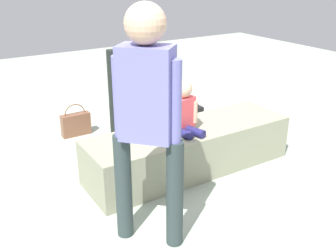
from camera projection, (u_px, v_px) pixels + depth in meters
ground_plane at (189, 169)px, 3.84m from camera, size 12.00×12.00×0.00m
concrete_ledge at (190, 149)px, 3.76m from camera, size 2.01×0.60×0.43m
child_seated at (184, 110)px, 3.52m from camera, size 0.29×0.34×0.48m
adult_standing at (147, 109)px, 2.50m from camera, size 0.38×0.39×1.65m
cake_plate at (159, 130)px, 3.58m from camera, size 0.22×0.22×0.07m
gift_bag at (172, 128)px, 4.43m from camera, size 0.19×0.08×0.30m
railing_post at (115, 112)px, 4.19m from camera, size 0.36×0.36×1.05m
water_bottle_near_gift at (117, 153)px, 3.94m from camera, size 0.07×0.07×0.20m
party_cup_red at (81, 152)px, 4.07m from camera, size 0.08×0.08×0.10m
handbag_black_leather at (192, 115)px, 4.88m from camera, size 0.26×0.15×0.31m
handbag_brown_canvas at (76, 124)px, 4.55m from camera, size 0.33×0.10×0.38m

